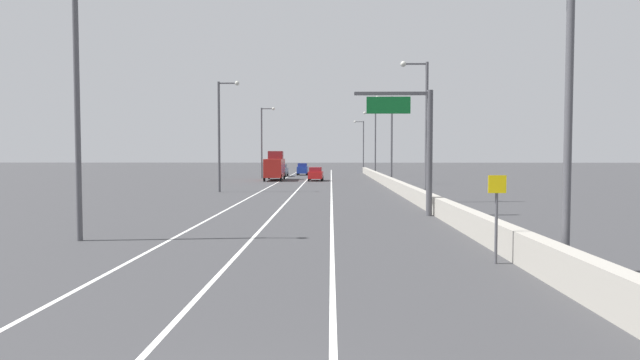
{
  "coord_description": "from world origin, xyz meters",
  "views": [
    {
      "loc": [
        1.45,
        -6.36,
        3.72
      ],
      "look_at": [
        0.34,
        48.64,
        1.08
      ],
      "focal_mm": 30.66,
      "sensor_mm": 36.0,
      "label": 1
    }
  ],
  "objects_px": {
    "lamp_post_right_fourth": "(374,139)",
    "overhead_sign_gantry": "(417,137)",
    "lamp_post_left_mid": "(221,129)",
    "lamp_post_left_far": "(263,138)",
    "lamp_post_right_third": "(390,134)",
    "speed_advisory_sign": "(497,212)",
    "lamp_post_right_near": "(561,75)",
    "lamp_post_left_near": "(83,97)",
    "car_gray_0": "(281,170)",
    "lamp_post_right_second": "(423,122)",
    "box_truck": "(275,167)",
    "lamp_post_right_fifth": "(362,142)",
    "car_red_2": "(316,174)",
    "car_blue_1": "(303,169)"
  },
  "relations": [
    {
      "from": "lamp_post_right_second",
      "to": "lamp_post_left_far",
      "type": "distance_m",
      "value": 44.26
    },
    {
      "from": "lamp_post_left_mid",
      "to": "car_gray_0",
      "type": "xyz_separation_m",
      "value": [
        2.44,
        37.02,
        -5.11
      ]
    },
    {
      "from": "lamp_post_right_second",
      "to": "lamp_post_left_far",
      "type": "bearing_deg",
      "value": 112.99
    },
    {
      "from": "lamp_post_right_third",
      "to": "lamp_post_left_far",
      "type": "distance_m",
      "value": 23.58
    },
    {
      "from": "lamp_post_right_third",
      "to": "lamp_post_left_mid",
      "type": "relative_size",
      "value": 1.0
    },
    {
      "from": "lamp_post_right_near",
      "to": "box_truck",
      "type": "height_order",
      "value": "lamp_post_right_near"
    },
    {
      "from": "lamp_post_left_mid",
      "to": "lamp_post_left_near",
      "type": "bearing_deg",
      "value": -89.79
    },
    {
      "from": "lamp_post_right_near",
      "to": "box_truck",
      "type": "bearing_deg",
      "value": 104.08
    },
    {
      "from": "box_truck",
      "to": "lamp_post_right_near",
      "type": "bearing_deg",
      "value": -75.92
    },
    {
      "from": "lamp_post_right_near",
      "to": "lamp_post_right_third",
      "type": "bearing_deg",
      "value": 89.92
    },
    {
      "from": "lamp_post_left_near",
      "to": "lamp_post_right_fourth",
      "type": "bearing_deg",
      "value": 75.53
    },
    {
      "from": "lamp_post_right_near",
      "to": "car_red_2",
      "type": "xyz_separation_m",
      "value": [
        -9.15,
        58.08,
        -5.18
      ]
    },
    {
      "from": "lamp_post_right_third",
      "to": "car_red_2",
      "type": "distance_m",
      "value": 13.54
    },
    {
      "from": "lamp_post_left_near",
      "to": "box_truck",
      "type": "distance_m",
      "value": 53.96
    },
    {
      "from": "speed_advisory_sign",
      "to": "lamp_post_right_fifth",
      "type": "height_order",
      "value": "lamp_post_right_fifth"
    },
    {
      "from": "lamp_post_right_fifth",
      "to": "box_truck",
      "type": "relative_size",
      "value": 1.25
    },
    {
      "from": "speed_advisory_sign",
      "to": "lamp_post_left_near",
      "type": "distance_m",
      "value": 17.28
    },
    {
      "from": "car_red_2",
      "to": "lamp_post_right_fourth",
      "type": "bearing_deg",
      "value": 60.51
    },
    {
      "from": "lamp_post_left_mid",
      "to": "speed_advisory_sign",
      "type": "bearing_deg",
      "value": -64.78
    },
    {
      "from": "lamp_post_right_second",
      "to": "car_blue_1",
      "type": "distance_m",
      "value": 55.09
    },
    {
      "from": "lamp_post_right_fourth",
      "to": "car_gray_0",
      "type": "bearing_deg",
      "value": -173.84
    },
    {
      "from": "lamp_post_right_fourth",
      "to": "speed_advisory_sign",
      "type": "bearing_deg",
      "value": -91.24
    },
    {
      "from": "lamp_post_right_near",
      "to": "lamp_post_left_far",
      "type": "distance_m",
      "value": 67.82
    },
    {
      "from": "box_truck",
      "to": "overhead_sign_gantry",
      "type": "bearing_deg",
      "value": -73.48
    },
    {
      "from": "lamp_post_left_mid",
      "to": "lamp_post_right_fourth",
      "type": "bearing_deg",
      "value": 65.32
    },
    {
      "from": "lamp_post_right_third",
      "to": "lamp_post_left_mid",
      "type": "distance_m",
      "value": 22.51
    },
    {
      "from": "overhead_sign_gantry",
      "to": "lamp_post_right_fifth",
      "type": "xyz_separation_m",
      "value": [
        1.5,
        83.59,
        1.4
      ]
    },
    {
      "from": "lamp_post_right_near",
      "to": "lamp_post_right_third",
      "type": "distance_m",
      "value": 49.64
    },
    {
      "from": "overhead_sign_gantry",
      "to": "car_gray_0",
      "type": "height_order",
      "value": "overhead_sign_gantry"
    },
    {
      "from": "lamp_post_right_third",
      "to": "lamp_post_left_far",
      "type": "relative_size",
      "value": 1.0
    },
    {
      "from": "speed_advisory_sign",
      "to": "car_gray_0",
      "type": "xyz_separation_m",
      "value": [
        -13.75,
        71.39,
        -0.75
      ]
    },
    {
      "from": "lamp_post_right_near",
      "to": "speed_advisory_sign",
      "type": "bearing_deg",
      "value": 136.15
    },
    {
      "from": "lamp_post_right_fourth",
      "to": "lamp_post_left_far",
      "type": "relative_size",
      "value": 1.0
    },
    {
      "from": "overhead_sign_gantry",
      "to": "lamp_post_right_fourth",
      "type": "relative_size",
      "value": 0.7
    },
    {
      "from": "lamp_post_right_near",
      "to": "lamp_post_right_second",
      "type": "xyz_separation_m",
      "value": [
        -0.03,
        24.82,
        0.0
      ]
    },
    {
      "from": "lamp_post_right_second",
      "to": "box_truck",
      "type": "relative_size",
      "value": 1.25
    },
    {
      "from": "overhead_sign_gantry",
      "to": "lamp_post_right_near",
      "type": "height_order",
      "value": "lamp_post_right_near"
    },
    {
      "from": "speed_advisory_sign",
      "to": "lamp_post_right_fifth",
      "type": "relative_size",
      "value": 0.28
    },
    {
      "from": "lamp_post_left_mid",
      "to": "car_gray_0",
      "type": "distance_m",
      "value": 37.45
    },
    {
      "from": "lamp_post_right_fifth",
      "to": "car_red_2",
      "type": "xyz_separation_m",
      "value": [
        -8.74,
        -41.2,
        -5.18
      ]
    },
    {
      "from": "lamp_post_right_near",
      "to": "lamp_post_left_far",
      "type": "xyz_separation_m",
      "value": [
        -17.32,
        65.57,
        0.0
      ]
    },
    {
      "from": "box_truck",
      "to": "lamp_post_left_far",
      "type": "bearing_deg",
      "value": 111.82
    },
    {
      "from": "overhead_sign_gantry",
      "to": "speed_advisory_sign",
      "type": "height_order",
      "value": "overhead_sign_gantry"
    },
    {
      "from": "lamp_post_left_far",
      "to": "box_truck",
      "type": "distance_m",
      "value": 7.59
    },
    {
      "from": "overhead_sign_gantry",
      "to": "speed_advisory_sign",
      "type": "xyz_separation_m",
      "value": [
        0.44,
        -14.27,
        -2.96
      ]
    },
    {
      "from": "speed_advisory_sign",
      "to": "lamp_post_right_near",
      "type": "bearing_deg",
      "value": -43.85
    },
    {
      "from": "lamp_post_right_second",
      "to": "lamp_post_left_far",
      "type": "height_order",
      "value": "same"
    },
    {
      "from": "lamp_post_right_fourth",
      "to": "lamp_post_right_fifth",
      "type": "bearing_deg",
      "value": 91.21
    },
    {
      "from": "lamp_post_right_second",
      "to": "lamp_post_right_third",
      "type": "xyz_separation_m",
      "value": [
        0.1,
        24.82,
        0.0
      ]
    },
    {
      "from": "lamp_post_right_fourth",
      "to": "overhead_sign_gantry",
      "type": "bearing_deg",
      "value": -91.97
    }
  ]
}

